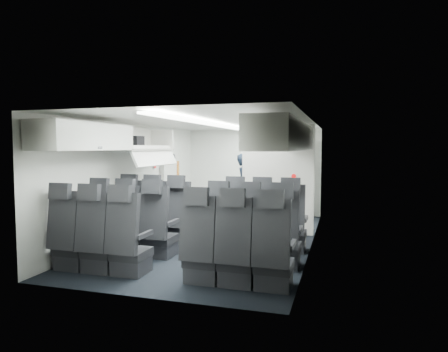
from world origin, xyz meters
The scene contains 14 objects.
cabin_shell centered at (0.00, 0.00, 1.12)m, with size 3.41×6.01×2.16m.
seat_row_front centered at (0.00, -0.53, 0.40)m, with size 3.33×0.56×1.24m.
seat_row_mid centered at (0.00, -1.43, 0.40)m, with size 3.33×0.56×1.24m.
seat_row_rear centered at (0.00, -2.33, 0.40)m, with size 3.33×0.56×1.24m.
overhead_bin_left_rear centered at (-1.40, -2.00, 1.86)m, with size 0.53×1.80×0.40m.
overhead_bin_left_front_open centered at (-1.44, -0.25, 1.74)m, with size 0.64×1.70×0.72m.
overhead_bin_right_rear centered at (1.40, -2.00, 1.86)m, with size 0.53×1.80×0.40m.
overhead_bin_right_front centered at (1.40, -0.25, 1.86)m, with size 0.53×1.70×0.40m.
bulkhead_partition centered at (0.98, 0.80, 1.08)m, with size 1.40×0.15×2.13m.
galley_unit centered at (0.95, 2.72, 0.95)m, with size 0.85×0.52×1.90m.
boarding_door centered at (-1.64, 1.55, 0.95)m, with size 0.12×1.27×1.86m.
flight_attendant centered at (0.07, 1.83, 0.78)m, with size 0.57×0.37×1.56m, color black.
carry_on_bag centered at (-1.41, -0.60, 1.80)m, with size 0.36×0.25×0.21m, color black.
papers centered at (0.26, 1.78, 1.02)m, with size 0.18×0.02×0.12m, color white.
Camera 1 is at (2.19, -6.97, 1.70)m, focal length 32.00 mm.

